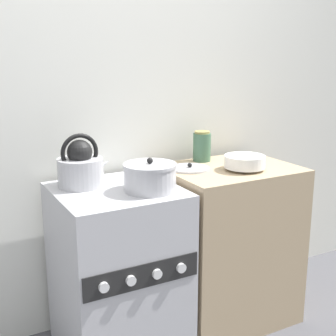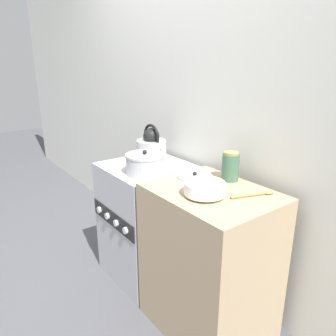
{
  "view_description": "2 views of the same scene",
  "coord_description": "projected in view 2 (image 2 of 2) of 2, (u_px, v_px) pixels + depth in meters",
  "views": [
    {
      "loc": [
        -0.78,
        -1.66,
        1.46
      ],
      "look_at": [
        0.28,
        0.29,
        0.9
      ],
      "focal_mm": 50.0,
      "sensor_mm": 36.0,
      "label": 1
    },
    {
      "loc": [
        1.77,
        -0.87,
        1.52
      ],
      "look_at": [
        0.22,
        0.28,
        0.88
      ],
      "focal_mm": 35.0,
      "sensor_mm": 36.0,
      "label": 2
    }
  ],
  "objects": [
    {
      "name": "ground_plane",
      "position": [
        117.0,
        284.0,
        2.32
      ],
      "size": [
        12.0,
        12.0,
        0.0
      ],
      "primitive_type": "plane",
      "color": "#4C4C51"
    },
    {
      "name": "stove",
      "position": [
        148.0,
        221.0,
        2.34
      ],
      "size": [
        0.56,
        0.58,
        0.83
      ],
      "color": "#B2B2B7",
      "rests_on": "ground_plane"
    },
    {
      "name": "cooking_pot",
      "position": [
        145.0,
        164.0,
        2.04
      ],
      "size": [
        0.24,
        0.24,
        0.15
      ],
      "color": "#B2B2B7",
      "rests_on": "stove"
    },
    {
      "name": "wall_back",
      "position": [
        188.0,
        100.0,
        2.28
      ],
      "size": [
        7.0,
        0.06,
        2.5
      ],
      "color": "silver",
      "rests_on": "ground_plane"
    },
    {
      "name": "counter",
      "position": [
        209.0,
        261.0,
        1.85
      ],
      "size": [
        0.67,
        0.53,
        0.86
      ],
      "color": "tan",
      "rests_on": "ground_plane"
    },
    {
      "name": "enamel_bowl",
      "position": [
        205.0,
        188.0,
        1.63
      ],
      "size": [
        0.21,
        0.21,
        0.07
      ],
      "color": "white",
      "rests_on": "counter"
    },
    {
      "name": "wooden_spoon",
      "position": [
        256.0,
        194.0,
        1.65
      ],
      "size": [
        0.1,
        0.24,
        0.02
      ],
      "color": "#A37A4C",
      "rests_on": "counter"
    },
    {
      "name": "storage_jar",
      "position": [
        230.0,
        167.0,
        1.84
      ],
      "size": [
        0.1,
        0.1,
        0.17
      ],
      "color": "#3F664C",
      "rests_on": "counter"
    },
    {
      "name": "loose_pot_lid",
      "position": [
        195.0,
        176.0,
        1.91
      ],
      "size": [
        0.21,
        0.21,
        0.03
      ],
      "color": "#B2B2B7",
      "rests_on": "counter"
    },
    {
      "name": "kettle",
      "position": [
        152.0,
        146.0,
        2.35
      ],
      "size": [
        0.26,
        0.21,
        0.25
      ],
      "color": "#B2B2B7",
      "rests_on": "stove"
    }
  ]
}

